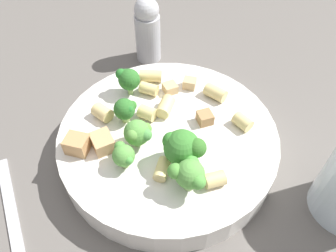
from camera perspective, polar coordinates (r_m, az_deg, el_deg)
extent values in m
plane|color=#5B5651|center=(0.41, 0.00, -4.27)|extent=(2.00, 2.00, 0.00)
cylinder|color=silver|center=(0.40, 0.00, -2.68)|extent=(0.26, 0.26, 0.04)
cylinder|color=silver|center=(0.39, 0.00, -1.26)|extent=(0.23, 0.23, 0.01)
torus|color=silver|center=(0.39, 0.00, -1.17)|extent=(0.26, 0.26, 0.00)
cylinder|color=#93B766|center=(0.36, -7.53, -6.32)|extent=(0.01, 0.01, 0.01)
sphere|color=#569942|center=(0.35, -7.74, -5.13)|extent=(0.02, 0.02, 0.02)
sphere|color=#49973E|center=(0.34, -6.83, -5.96)|extent=(0.01, 0.01, 0.01)
sphere|color=#4F953D|center=(0.35, -8.40, -3.56)|extent=(0.01, 0.01, 0.01)
cylinder|color=#9EC175|center=(0.34, 3.67, -9.94)|extent=(0.01, 0.01, 0.01)
sphere|color=#569942|center=(0.32, 3.82, -8.36)|extent=(0.03, 0.03, 0.03)
sphere|color=green|center=(0.33, 4.15, -6.53)|extent=(0.02, 0.02, 0.02)
sphere|color=#4E963D|center=(0.32, 5.23, -9.63)|extent=(0.02, 0.02, 0.02)
sphere|color=#4F933A|center=(0.32, 2.17, -7.79)|extent=(0.02, 0.02, 0.02)
cylinder|color=#93B766|center=(0.40, -7.40, 1.53)|extent=(0.01, 0.01, 0.01)
sphere|color=#2D6B28|center=(0.39, -7.60, 2.94)|extent=(0.03, 0.03, 0.03)
sphere|color=#2F7027|center=(0.39, -6.29, 3.59)|extent=(0.01, 0.01, 0.01)
sphere|color=#286E2A|center=(0.38, -6.82, 2.95)|extent=(0.01, 0.01, 0.01)
cylinder|color=#93B766|center=(0.37, -5.28, -2.62)|extent=(0.01, 0.01, 0.01)
sphere|color=#569942|center=(0.36, -5.44, -1.16)|extent=(0.03, 0.03, 0.03)
sphere|color=#4C9044|center=(0.35, -3.90, -1.52)|extent=(0.01, 0.01, 0.01)
sphere|color=#579C38|center=(0.36, -3.89, -0.49)|extent=(0.01, 0.01, 0.01)
sphere|color=#5B943F|center=(0.35, -6.23, -1.63)|extent=(0.01, 0.01, 0.01)
cylinder|color=#93B766|center=(0.35, 2.34, -5.67)|extent=(0.01, 0.01, 0.01)
sphere|color=#387A2D|center=(0.34, 2.44, -3.77)|extent=(0.04, 0.04, 0.04)
sphere|color=#316F2A|center=(0.34, 4.06, -2.53)|extent=(0.01, 0.01, 0.01)
sphere|color=#357F2C|center=(0.34, 0.04, -2.68)|extent=(0.02, 0.02, 0.02)
sphere|color=#346D27|center=(0.33, 5.01, -3.80)|extent=(0.02, 0.02, 0.02)
cylinder|color=#84AD60|center=(0.43, -6.59, 6.42)|extent=(0.01, 0.01, 0.01)
sphere|color=#2D6B28|center=(0.42, -6.79, 8.04)|extent=(0.03, 0.03, 0.03)
sphere|color=#2A6825|center=(0.41, -5.72, 7.93)|extent=(0.01, 0.01, 0.01)
sphere|color=#276D28|center=(0.42, -8.20, 8.95)|extent=(0.01, 0.01, 0.01)
sphere|color=#2A5D28|center=(0.42, -7.48, 9.19)|extent=(0.01, 0.01, 0.01)
cylinder|color=#E0C67F|center=(0.40, -3.62, 2.28)|extent=(0.02, 0.03, 0.02)
cylinder|color=#E0C67F|center=(0.34, 8.15, -9.19)|extent=(0.02, 0.02, 0.02)
cylinder|color=#E0C67F|center=(0.40, 12.80, 0.94)|extent=(0.03, 0.03, 0.02)
cylinder|color=#E0C67F|center=(0.40, 0.10, 3.44)|extent=(0.03, 0.03, 0.02)
cylinder|color=#E0C67F|center=(0.42, 8.25, 5.78)|extent=(0.03, 0.03, 0.02)
cylinder|color=#E0C67F|center=(0.45, -3.03, 8.70)|extent=(0.02, 0.03, 0.02)
cylinder|color=#E0C67F|center=(0.40, -11.34, 2.30)|extent=(0.03, 0.03, 0.02)
cylinder|color=#E0C67F|center=(0.43, -3.35, 6.46)|extent=(0.02, 0.03, 0.01)
cylinder|color=#E0C67F|center=(0.35, -1.04, -7.53)|extent=(0.03, 0.02, 0.01)
cube|color=tan|center=(0.37, -11.31, -2.81)|extent=(0.03, 0.03, 0.02)
cube|color=tan|center=(0.38, -15.54, -3.07)|extent=(0.03, 0.03, 0.02)
cube|color=#A87A4C|center=(0.39, 6.44, 1.43)|extent=(0.02, 0.02, 0.01)
cube|color=tan|center=(0.44, 3.77, 7.43)|extent=(0.02, 0.02, 0.01)
cube|color=tan|center=(0.43, 0.37, 6.64)|extent=(0.02, 0.02, 0.01)
cylinder|color=#B2B2B7|center=(0.53, -3.50, 15.06)|extent=(0.04, 0.04, 0.07)
sphere|color=#B7B7BC|center=(0.51, -3.76, 19.52)|extent=(0.04, 0.04, 0.04)
cube|color=#B2B2B7|center=(0.41, -25.92, -11.89)|extent=(0.12, 0.06, 0.01)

